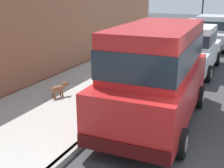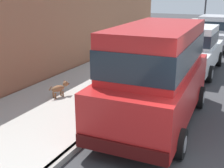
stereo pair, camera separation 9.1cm
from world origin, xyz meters
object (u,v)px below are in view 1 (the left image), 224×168
at_px(dog_brown, 59,88).
at_px(car_white_sedan, 193,48).
at_px(car_silver_sedan, 212,32).
at_px(car_red_van, 157,70).

bearing_deg(dog_brown, car_white_sedan, 60.86).
bearing_deg(car_white_sedan, dog_brown, -119.14).
relative_size(car_silver_sedan, dog_brown, 6.43).
bearing_deg(car_red_van, car_white_sedan, 91.01).
bearing_deg(dog_brown, car_red_van, -3.19).
bearing_deg(dog_brown, car_silver_sedan, 74.48).
xyz_separation_m(car_red_van, dog_brown, (-3.12, 0.17, -0.97)).
distance_m(car_white_sedan, dog_brown, 6.24).
bearing_deg(car_silver_sedan, car_red_van, -89.91).
relative_size(car_white_sedan, dog_brown, 6.43).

